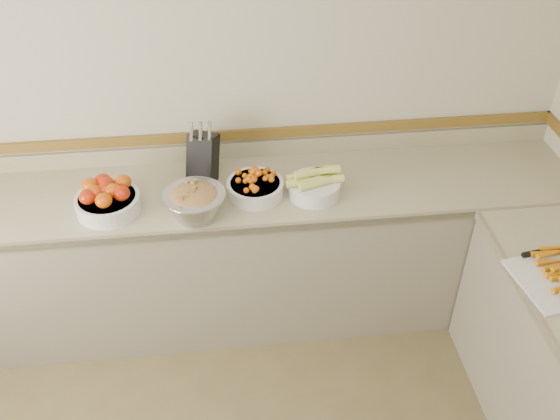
{
  "coord_description": "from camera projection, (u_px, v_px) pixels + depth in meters",
  "views": [
    {
      "loc": [
        0.08,
        -1.0,
        2.84
      ],
      "look_at": [
        0.35,
        1.35,
        1.0
      ],
      "focal_mm": 40.0,
      "sensor_mm": 36.0,
      "label": 1
    }
  ],
  "objects": [
    {
      "name": "tomato_bowl",
      "position": [
        107.0,
        198.0,
        3.12
      ],
      "size": [
        0.33,
        0.33,
        0.16
      ],
      "color": "silver",
      "rests_on": "counter_back"
    },
    {
      "name": "knife_block",
      "position": [
        203.0,
        157.0,
        3.29
      ],
      "size": [
        0.2,
        0.22,
        0.35
      ],
      "color": "black",
      "rests_on": "counter_back"
    },
    {
      "name": "counter_back",
      "position": [
        213.0,
        255.0,
        3.56
      ],
      "size": [
        4.0,
        0.65,
        1.08
      ],
      "color": "gray",
      "rests_on": "ground_plane"
    },
    {
      "name": "cherry_tomato_bowl",
      "position": [
        255.0,
        186.0,
        3.23
      ],
      "size": [
        0.3,
        0.3,
        0.17
      ],
      "color": "silver",
      "rests_on": "counter_back"
    },
    {
      "name": "back_wall",
      "position": [
        200.0,
        95.0,
        3.29
      ],
      "size": [
        4.0,
        0.0,
        4.0
      ],
      "primitive_type": "plane",
      "rotation": [
        1.57,
        0.0,
        0.0
      ],
      "color": "#B5AF95",
      "rests_on": "ground_plane"
    },
    {
      "name": "rhubarb_bowl",
      "position": [
        195.0,
        203.0,
        3.06
      ],
      "size": [
        0.31,
        0.31,
        0.18
      ],
      "color": "#B2B2BA",
      "rests_on": "counter_back"
    },
    {
      "name": "corn_bowl",
      "position": [
        314.0,
        185.0,
        3.23
      ],
      "size": [
        0.3,
        0.27,
        0.16
      ],
      "color": "silver",
      "rests_on": "counter_back"
    }
  ]
}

